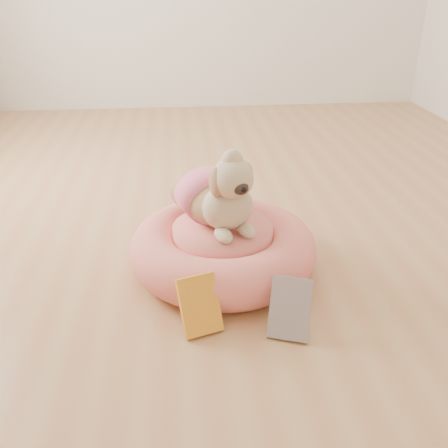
{
  "coord_description": "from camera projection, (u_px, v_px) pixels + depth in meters",
  "views": [
    {
      "loc": [
        -0.22,
        -2.28,
        1.08
      ],
      "look_at": [
        -0.05,
        -0.59,
        0.23
      ],
      "focal_mm": 40.0,
      "sensor_mm": 36.0,
      "label": 1
    }
  ],
  "objects": [
    {
      "name": "floor",
      "position": [
        223.0,
        212.0,
        2.53
      ],
      "size": [
        4.5,
        4.5,
        0.0
      ],
      "primitive_type": "plane",
      "color": "#B77C4C",
      "rests_on": "ground"
    },
    {
      "name": "pet_bed",
      "position": [
        223.0,
        248.0,
        2.01
      ],
      "size": [
        0.75,
        0.75,
        0.19
      ],
      "color": "#F87E61",
      "rests_on": "floor"
    },
    {
      "name": "dog",
      "position": [
        217.0,
        182.0,
        1.92
      ],
      "size": [
        0.47,
        0.56,
        0.35
      ],
      "primitive_type": null,
      "rotation": [
        0.0,
        0.0,
        0.35
      ],
      "color": "brown",
      "rests_on": "pet_bed"
    },
    {
      "name": "book_yellow",
      "position": [
        200.0,
        305.0,
        1.66
      ],
      "size": [
        0.16,
        0.15,
        0.19
      ],
      "primitive_type": "cube",
      "rotation": [
        -0.46,
        0.0,
        0.31
      ],
      "color": "yellow",
      "rests_on": "floor"
    },
    {
      "name": "book_white",
      "position": [
        290.0,
        308.0,
        1.64
      ],
      "size": [
        0.17,
        0.16,
        0.19
      ],
      "primitive_type": "cube",
      "rotation": [
        -0.5,
        0.0,
        -0.34
      ],
      "color": "white",
      "rests_on": "floor"
    }
  ]
}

